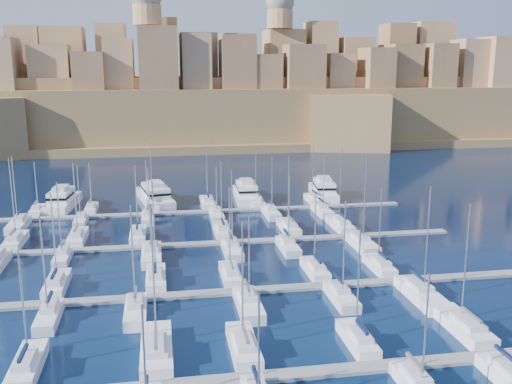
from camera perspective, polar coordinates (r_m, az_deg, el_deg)
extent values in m
plane|color=black|center=(89.62, -3.10, -7.14)|extent=(600.00, 600.00, 0.00)
cube|color=slate|center=(58.93, 0.97, -18.01)|extent=(84.00, 2.00, 0.40)
cube|color=slate|center=(78.43, -2.06, -9.92)|extent=(84.00, 2.00, 0.40)
cube|color=slate|center=(98.97, -3.78, -5.10)|extent=(84.00, 2.00, 0.40)
cube|color=slate|center=(120.04, -4.88, -1.95)|extent=(84.00, 2.00, 0.40)
cube|color=white|center=(64.24, -21.86, -15.90)|extent=(2.66, 8.87, 1.64)
cube|color=silver|center=(62.94, -22.12, -15.34)|extent=(1.86, 3.99, 0.70)
cylinder|color=#9EA0A8|center=(61.90, -22.27, -10.35)|extent=(0.18, 0.18, 11.43)
cube|color=#0C193B|center=(62.09, -22.29, -14.66)|extent=(0.35, 3.55, 0.35)
cube|color=white|center=(63.63, -9.91, -15.37)|extent=(3.28, 10.93, 1.75)
cube|color=silver|center=(62.09, -9.95, -14.84)|extent=(2.30, 4.92, 0.70)
cylinder|color=#9EA0A8|center=(60.69, -10.21, -8.09)|extent=(0.18, 0.18, 15.06)
cube|color=#595B60|center=(61.13, -9.99, -14.20)|extent=(0.35, 4.37, 0.35)
cube|color=white|center=(63.51, -1.26, -15.26)|extent=(2.84, 9.45, 1.67)
cube|color=silver|center=(62.13, -1.14, -14.70)|extent=(1.98, 4.25, 0.70)
cylinder|color=#9EA0A8|center=(60.87, -1.36, -8.94)|extent=(0.18, 0.18, 13.00)
cube|color=#595B60|center=(61.24, -1.07, -14.02)|extent=(0.35, 3.78, 0.35)
cube|color=white|center=(65.85, 10.09, -14.42)|extent=(2.49, 8.32, 1.62)
cube|color=silver|center=(64.64, 10.38, -13.83)|extent=(1.75, 3.74, 0.70)
cylinder|color=#9EA0A8|center=(63.48, 10.19, -8.85)|extent=(0.18, 0.18, 11.81)
cube|color=#0C193B|center=(63.83, 10.55, -13.14)|extent=(0.35, 3.33, 0.35)
cube|color=white|center=(71.79, 19.97, -12.61)|extent=(3.06, 10.19, 1.71)
cube|color=silver|center=(70.50, 20.46, -12.05)|extent=(2.14, 4.58, 0.70)
cylinder|color=#9EA0A8|center=(69.39, 20.24, -6.67)|extent=(0.18, 0.18, 13.67)
cube|color=#595B60|center=(69.69, 20.74, -11.42)|extent=(0.35, 4.07, 0.35)
cylinder|color=#9EA0A8|center=(50.43, -11.10, -16.07)|extent=(0.18, 0.18, 9.78)
cylinder|color=#9EA0A8|center=(51.36, 0.29, -15.20)|extent=(0.18, 0.18, 9.95)
cube|color=#0C193B|center=(54.38, 0.00, -17.82)|extent=(0.35, 2.98, 0.35)
cube|color=silver|center=(58.48, 15.70, -17.12)|extent=(1.75, 3.75, 0.70)
cylinder|color=#9EA0A8|center=(55.17, 16.58, -13.12)|extent=(0.18, 0.18, 10.87)
cube|color=#595B60|center=(58.30, 15.58, -16.03)|extent=(0.35, 3.33, 0.35)
cube|color=white|center=(62.49, 24.26, -16.97)|extent=(2.69, 8.97, 1.65)
cube|color=silver|center=(62.58, 23.89, -15.66)|extent=(1.88, 4.04, 0.70)
cube|color=#0C193B|center=(62.44, 23.75, -14.63)|extent=(0.35, 3.59, 0.35)
cube|color=white|center=(84.21, -19.28, -8.79)|extent=(2.76, 9.22, 1.66)
cube|color=silver|center=(82.95, -19.44, -8.26)|extent=(1.94, 4.15, 0.70)
cylinder|color=#9EA0A8|center=(82.45, -19.58, -4.15)|extent=(0.18, 0.18, 12.30)
cube|color=#0C193B|center=(82.17, -19.55, -7.69)|extent=(0.35, 3.69, 0.35)
cube|color=white|center=(82.90, -9.97, -8.60)|extent=(2.74, 9.12, 1.66)
cube|color=silver|center=(81.63, -10.00, -8.05)|extent=(1.92, 4.10, 0.70)
cylinder|color=#9EA0A8|center=(80.97, -10.17, -3.56)|extent=(0.18, 0.18, 13.23)
cube|color=#0C193B|center=(80.84, -10.03, -7.47)|extent=(0.35, 3.65, 0.35)
cube|color=white|center=(83.19, -2.57, -8.34)|extent=(2.58, 8.59, 1.63)
cube|color=silver|center=(81.98, -2.50, -7.79)|extent=(1.80, 3.87, 0.70)
cylinder|color=#9EA0A8|center=(81.40, -2.65, -3.70)|extent=(0.18, 0.18, 12.14)
cube|color=#595B60|center=(81.22, -2.47, -7.20)|extent=(0.35, 3.44, 0.35)
cube|color=white|center=(85.53, 5.91, -7.80)|extent=(2.57, 8.56, 1.63)
cube|color=silver|center=(84.36, 6.09, -7.26)|extent=(1.80, 3.85, 0.70)
cylinder|color=#9EA0A8|center=(84.01, 5.93, -3.79)|extent=(0.18, 0.18, 10.59)
cube|color=#0C193B|center=(83.63, 6.18, -6.68)|extent=(0.35, 3.43, 0.35)
cube|color=white|center=(88.55, 12.21, -7.31)|extent=(2.51, 8.35, 1.62)
cube|color=silver|center=(87.44, 12.45, -6.78)|extent=(1.75, 3.76, 0.70)
cylinder|color=#9EA0A8|center=(86.97, 12.31, -3.22)|extent=(0.18, 0.18, 11.27)
cube|color=#0C193B|center=(86.73, 12.59, -6.21)|extent=(0.35, 3.34, 0.35)
cube|color=white|center=(74.36, -20.00, -11.76)|extent=(2.44, 8.14, 1.61)
cube|color=silver|center=(74.64, -19.96, -10.70)|extent=(1.71, 3.66, 0.70)
cylinder|color=#9EA0A8|center=(71.52, -20.47, -6.86)|extent=(0.18, 0.18, 12.13)
cube|color=#0C193B|center=(74.62, -19.96, -9.83)|extent=(0.35, 3.26, 0.35)
cube|color=white|center=(72.85, -11.93, -11.75)|extent=(2.64, 8.80, 1.64)
cube|color=silver|center=(73.19, -11.95, -10.63)|extent=(1.85, 3.96, 0.70)
cylinder|color=#9EA0A8|center=(69.78, -12.21, -6.43)|extent=(0.18, 0.18, 12.92)
cube|color=#595B60|center=(73.19, -11.97, -9.74)|extent=(0.35, 3.52, 0.35)
cube|color=white|center=(73.17, -0.74, -11.33)|extent=(2.85, 9.51, 1.68)
cube|color=silver|center=(73.57, -0.87, -10.19)|extent=(2.00, 4.28, 0.70)
cylinder|color=#9EA0A8|center=(70.38, -0.70, -6.72)|extent=(0.18, 0.18, 11.11)
cube|color=#595B60|center=(73.60, -0.93, -9.30)|extent=(0.35, 3.80, 0.35)
cube|color=white|center=(76.34, 8.52, -10.45)|extent=(2.56, 8.53, 1.63)
cube|color=silver|center=(76.65, 8.35, -9.41)|extent=(1.79, 3.84, 0.70)
cylinder|color=#9EA0A8|center=(73.53, 8.80, -5.57)|extent=(0.18, 0.18, 12.30)
cube|color=#0C193B|center=(76.64, 8.28, -8.56)|extent=(0.35, 3.41, 0.35)
cube|color=white|center=(79.20, 16.23, -9.92)|extent=(3.23, 10.77, 1.74)
cube|color=silver|center=(79.65, 15.94, -8.83)|extent=(2.26, 4.85, 0.70)
cylinder|color=#9EA0A8|center=(76.16, 16.76, -4.58)|extent=(0.18, 0.18, 13.98)
cube|color=#0C193B|center=(79.74, 15.82, -7.99)|extent=(0.35, 4.31, 0.35)
cube|color=white|center=(106.66, -22.89, -4.60)|extent=(2.72, 9.07, 1.65)
cube|color=silver|center=(105.49, -23.05, -4.13)|extent=(1.90, 4.08, 0.70)
cylinder|color=#9EA0A8|center=(105.22, -23.19, -0.54)|extent=(0.18, 0.18, 13.67)
cube|color=#595B60|center=(104.79, -23.16, -3.65)|extent=(0.35, 3.63, 0.35)
cube|color=white|center=(104.92, -17.41, -4.45)|extent=(2.83, 9.45, 1.67)
cube|color=silver|center=(103.69, -17.52, -3.97)|extent=(1.98, 4.25, 0.70)
cylinder|color=#9EA0A8|center=(103.60, -17.63, -0.62)|extent=(0.18, 0.18, 12.48)
cube|color=#595B60|center=(102.96, -17.59, -3.48)|extent=(0.35, 3.78, 0.35)
cube|color=white|center=(103.80, -11.72, -4.31)|extent=(2.72, 9.08, 1.65)
cube|color=silver|center=(102.60, -11.77, -3.83)|extent=(1.91, 4.08, 0.70)
cylinder|color=#9EA0A8|center=(102.52, -11.88, -0.62)|extent=(0.18, 0.18, 11.84)
cube|color=#0C193B|center=(101.88, -11.80, -3.33)|extent=(0.35, 3.63, 0.35)
cube|color=white|center=(104.43, -3.41, -3.95)|extent=(2.82, 9.41, 1.67)
cube|color=silver|center=(103.20, -3.36, -3.47)|extent=(1.98, 4.24, 0.70)
cylinder|color=#9EA0A8|center=(103.15, -3.49, -0.22)|extent=(0.18, 0.18, 12.07)
cube|color=#0C193B|center=(102.46, -3.34, -2.98)|extent=(0.35, 3.77, 0.35)
cube|color=white|center=(106.45, 3.29, -3.63)|extent=(2.83, 9.43, 1.67)
cube|color=silver|center=(105.24, 3.41, -3.15)|extent=(1.98, 4.24, 0.70)
cylinder|color=#9EA0A8|center=(105.12, 3.28, 0.21)|extent=(0.18, 0.18, 12.74)
cube|color=#595B60|center=(104.52, 3.48, -2.67)|extent=(0.35, 3.77, 0.35)
cube|color=white|center=(109.27, 8.41, -3.31)|extent=(2.96, 9.85, 1.69)
cube|color=silver|center=(108.05, 8.59, -2.84)|extent=(2.07, 4.43, 0.70)
cylinder|color=#9EA0A8|center=(107.88, 8.46, 0.74)|extent=(0.18, 0.18, 13.90)
cube|color=#0C193B|center=(107.33, 8.69, -2.37)|extent=(0.35, 3.94, 0.35)
cube|color=white|center=(95.13, -18.76, -6.32)|extent=(2.29, 7.64, 1.58)
cube|color=silver|center=(95.50, -18.74, -5.52)|extent=(1.60, 3.44, 0.70)
cylinder|color=#9EA0A8|center=(92.92, -19.08, -2.55)|extent=(0.18, 0.18, 11.55)
cube|color=#595B60|center=(95.55, -18.75, -4.85)|extent=(0.35, 3.06, 0.35)
cube|color=white|center=(92.60, -10.40, -6.31)|extent=(3.08, 10.26, 1.71)
cube|color=silver|center=(93.20, -10.43, -5.41)|extent=(2.15, 4.62, 0.70)
cylinder|color=#9EA0A8|center=(89.95, -10.59, -1.82)|extent=(0.18, 0.18, 13.52)
cube|color=#0C193B|center=(93.37, -10.45, -4.70)|extent=(0.35, 4.10, 0.35)
cube|color=white|center=(93.76, -2.42, -5.89)|extent=(2.75, 9.18, 1.66)
cube|color=silver|center=(94.27, -2.50, -5.03)|extent=(1.93, 4.13, 0.70)
cylinder|color=#9EA0A8|center=(91.33, -2.43, -1.76)|extent=(0.18, 0.18, 12.50)
cube|color=#0C193B|center=(94.39, -2.54, -4.34)|extent=(0.35, 3.67, 0.35)
cube|color=white|center=(95.54, 3.22, -5.55)|extent=(2.63, 8.78, 1.64)
cube|color=silver|center=(96.00, 3.11, -4.72)|extent=(1.84, 3.95, 0.70)
cylinder|color=#9EA0A8|center=(93.31, 3.33, -1.81)|extent=(0.18, 0.18, 11.44)
cube|color=#0C193B|center=(96.11, 3.06, -4.05)|extent=(0.35, 3.51, 0.35)
cube|color=white|center=(98.45, 10.54, -5.17)|extent=(3.03, 10.10, 1.70)
cube|color=silver|center=(99.00, 10.37, -4.34)|extent=(2.12, 4.54, 0.70)
cylinder|color=#9EA0A8|center=(95.89, 10.84, -0.72)|extent=(0.18, 0.18, 14.24)
cube|color=#0C193B|center=(99.16, 10.30, -3.67)|extent=(0.35, 4.04, 0.35)
cube|color=white|center=(126.88, -20.99, -1.82)|extent=(2.32, 7.74, 1.59)
cube|color=silver|center=(125.88, -21.09, -1.41)|extent=(1.63, 3.48, 0.70)
cylinder|color=#9EA0A8|center=(126.06, -21.15, 0.68)|extent=(0.18, 0.18, 9.57)
cube|color=#595B60|center=(125.27, -21.16, -0.98)|extent=(0.35, 3.10, 0.35)
cube|color=white|center=(125.09, -16.12, -1.68)|extent=(2.28, 7.59, 1.58)
cube|color=silver|center=(124.09, -16.19, -1.25)|extent=(1.59, 3.42, 0.70)
cylinder|color=#9EA0A8|center=(124.30, -16.25, 0.75)|extent=(0.18, 0.18, 9.09)
cube|color=#595B60|center=(123.48, -16.24, -0.82)|extent=(0.35, 3.04, 0.35)
cube|color=white|center=(125.22, -10.32, -1.34)|extent=(2.88, 9.61, 1.68)
cube|color=silver|center=(124.01, -10.34, -0.91)|extent=(2.02, 4.32, 0.70)
cylinder|color=#9EA0A8|center=(124.10, -10.45, 2.16)|extent=(0.18, 0.18, 13.71)
cube|color=#0C193B|center=(123.30, -10.36, -0.49)|extent=(0.35, 3.84, 0.35)
cube|color=white|center=(125.59, -4.87, -1.14)|extent=(2.87, 9.56, 1.68)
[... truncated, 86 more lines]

